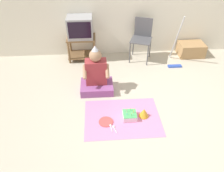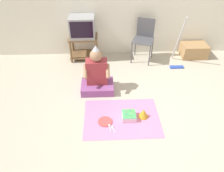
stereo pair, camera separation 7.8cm
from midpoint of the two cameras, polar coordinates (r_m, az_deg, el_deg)
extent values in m
plane|color=#BCB29E|center=(3.45, 10.23, -8.58)|extent=(16.00, 16.00, 0.00)
cube|color=brown|center=(4.72, -8.57, 12.35)|extent=(0.59, 0.42, 0.03)
cube|color=brown|center=(4.90, -8.14, 8.09)|extent=(0.59, 0.42, 0.02)
cylinder|color=brown|center=(4.70, -11.66, 8.59)|extent=(0.04, 0.04, 0.51)
cylinder|color=brown|center=(4.66, -5.12, 8.95)|extent=(0.04, 0.04, 0.51)
cylinder|color=brown|center=(5.01, -11.28, 10.52)|extent=(0.04, 0.04, 0.51)
cylinder|color=brown|center=(4.97, -5.12, 10.87)|extent=(0.04, 0.04, 0.51)
cube|color=#99999E|center=(4.64, -8.83, 14.96)|extent=(0.51, 0.40, 0.43)
cube|color=black|center=(4.44, -8.99, 14.16)|extent=(0.45, 0.01, 0.33)
cube|color=#4C4C51|center=(4.66, 7.11, 11.84)|extent=(0.53, 0.52, 0.02)
cube|color=#4C4C51|center=(4.76, 7.72, 14.99)|extent=(0.35, 0.14, 0.41)
cylinder|color=#4C4C51|center=(4.64, 4.19, 8.61)|extent=(0.02, 0.02, 0.47)
cylinder|color=#4C4C51|center=(4.59, 8.81, 7.93)|extent=(0.02, 0.02, 0.47)
cylinder|color=#4C4C51|center=(4.96, 5.12, 10.53)|extent=(0.02, 0.02, 0.47)
cylinder|color=#4C4C51|center=(4.91, 9.47, 9.90)|extent=(0.02, 0.02, 0.47)
cube|color=#A87F51|center=(5.26, 19.52, 9.02)|extent=(0.55, 0.40, 0.29)
cube|color=#2D4CB2|center=(4.76, 15.60, 5.03)|extent=(0.28, 0.09, 0.03)
cylinder|color=#B7B7BC|center=(4.68, 16.01, 11.81)|extent=(0.03, 0.40, 1.05)
cube|color=#8C4C8C|center=(3.91, -4.54, -0.25)|extent=(0.57, 0.44, 0.14)
cube|color=#993338|center=(3.78, -4.75, 3.70)|extent=(0.36, 0.21, 0.45)
sphere|color=#9E7556|center=(3.62, -5.01, 7.92)|extent=(0.21, 0.21, 0.21)
cone|color=silver|center=(3.55, -5.12, 9.81)|extent=(0.12, 0.12, 0.09)
cylinder|color=#9E7556|center=(3.67, -7.74, 3.65)|extent=(0.06, 0.24, 0.19)
cylinder|color=#9E7556|center=(3.66, -1.86, 3.91)|extent=(0.06, 0.24, 0.19)
cube|color=pink|center=(3.42, 2.05, -8.22)|extent=(1.16, 0.86, 0.01)
cube|color=silver|center=(3.39, 3.96, -7.74)|extent=(0.21, 0.21, 0.08)
cube|color=#4CB266|center=(3.36, 3.99, -7.20)|extent=(0.21, 0.21, 0.01)
cylinder|color=yellow|center=(3.36, 4.96, -6.77)|extent=(0.01, 0.01, 0.05)
sphere|color=#FFCC4C|center=(3.34, 4.99, -6.37)|extent=(0.01, 0.01, 0.01)
cylinder|color=#66C666|center=(3.39, 4.16, -6.26)|extent=(0.01, 0.01, 0.05)
sphere|color=#FFCC4C|center=(3.37, 4.18, -5.86)|extent=(0.01, 0.01, 0.01)
cylinder|color=#E58CCC|center=(3.37, 3.21, -6.50)|extent=(0.01, 0.01, 0.05)
sphere|color=#FFCC4C|center=(3.35, 3.23, -6.09)|extent=(0.01, 0.01, 0.01)
cylinder|color=#4C7FE5|center=(3.32, 3.23, -7.33)|extent=(0.01, 0.01, 0.05)
sphere|color=#FFCC4C|center=(3.30, 3.25, -6.92)|extent=(0.01, 0.01, 0.01)
cylinder|color=#66C666|center=(3.31, 4.41, -7.57)|extent=(0.01, 0.01, 0.05)
sphere|color=#FFCC4C|center=(3.29, 4.44, -7.16)|extent=(0.01, 0.01, 0.01)
cone|color=gold|center=(3.42, 7.68, -6.89)|extent=(0.16, 0.16, 0.14)
cylinder|color=#D84C4C|center=(3.35, -2.28, -9.31)|extent=(0.22, 0.22, 0.01)
ellipsoid|color=white|center=(3.29, -1.12, -10.23)|extent=(0.04, 0.05, 0.01)
cube|color=white|center=(3.25, -0.85, -11.15)|extent=(0.03, 0.10, 0.01)
ellipsoid|color=white|center=(3.27, -0.28, -10.60)|extent=(0.04, 0.05, 0.01)
cube|color=white|center=(3.23, 0.16, -11.50)|extent=(0.04, 0.10, 0.01)
camera|label=1|loc=(0.04, -90.65, -0.49)|focal=35.00mm
camera|label=2|loc=(0.04, 89.35, 0.49)|focal=35.00mm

